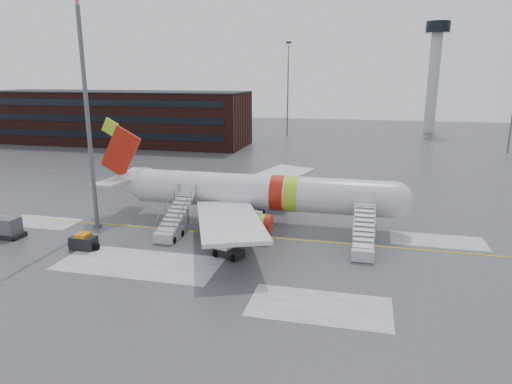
% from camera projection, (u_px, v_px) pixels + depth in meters
% --- Properties ---
extents(ground, '(260.00, 260.00, 0.00)m').
position_uv_depth(ground, '(237.00, 232.00, 47.56)').
color(ground, '#494C4F').
rests_on(ground, ground).
extents(airliner, '(35.03, 32.97, 11.18)m').
position_uv_depth(airliner, '(252.00, 192.00, 49.86)').
color(airliner, silver).
rests_on(airliner, ground).
extents(airstair_fwd, '(2.05, 7.70, 3.48)m').
position_uv_depth(airstair_fwd, '(363.00, 242.00, 41.56)').
color(airstair_fwd, '#B9BCC0').
rests_on(airstair_fwd, ground).
extents(airstair_aft, '(2.05, 7.70, 3.48)m').
position_uv_depth(airstair_aft, '(172.00, 227.00, 45.78)').
color(airstair_aft, '#A5A7AC').
rests_on(airstair_aft, ground).
extents(pushback_tug, '(2.93, 2.54, 1.50)m').
position_uv_depth(pushback_tug, '(227.00, 249.00, 40.95)').
color(pushback_tug, black).
rests_on(pushback_tug, ground).
extents(uld_container, '(2.54, 1.94, 2.05)m').
position_uv_depth(uld_container, '(10.00, 228.00, 45.64)').
color(uld_container, black).
rests_on(uld_container, ground).
extents(baggage_tractor, '(3.00, 1.42, 1.55)m').
position_uv_depth(baggage_tractor, '(84.00, 242.00, 42.67)').
color(baggage_tractor, black).
rests_on(baggage_tractor, ground).
extents(light_mast_near, '(1.20, 1.20, 28.18)m').
position_uv_depth(light_mast_near, '(85.00, 89.00, 45.47)').
color(light_mast_near, '#595B60').
rests_on(light_mast_near, ground).
extents(terminal_building, '(62.00, 16.11, 12.30)m').
position_uv_depth(terminal_building, '(117.00, 117.00, 107.96)').
color(terminal_building, '#3F1E16').
rests_on(terminal_building, ground).
extents(control_tower, '(6.40, 6.40, 30.00)m').
position_uv_depth(control_tower, '(435.00, 64.00, 125.64)').
color(control_tower, '#B2B5BA').
rests_on(control_tower, ground).
extents(light_mast_far_n, '(1.20, 1.20, 24.25)m').
position_uv_depth(light_mast_far_n, '(288.00, 83.00, 119.41)').
color(light_mast_far_n, '#595B60').
rests_on(light_mast_far_n, ground).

